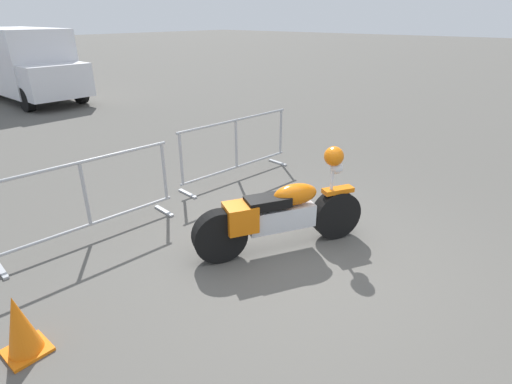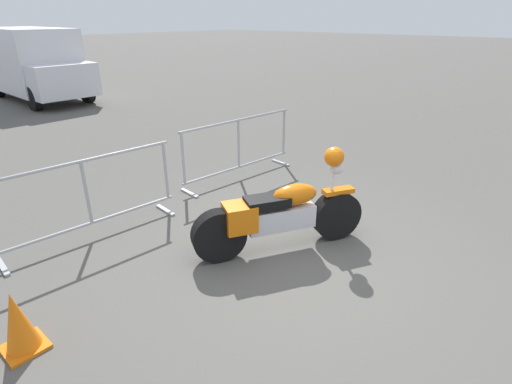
% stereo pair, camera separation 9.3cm
% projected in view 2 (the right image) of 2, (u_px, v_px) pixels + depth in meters
% --- Properties ---
extents(ground_plane, '(120.00, 120.00, 0.00)m').
position_uv_depth(ground_plane, '(296.00, 261.00, 4.76)').
color(ground_plane, '#54514C').
extents(motorcycle, '(2.02, 1.23, 1.25)m').
position_uv_depth(motorcycle, '(281.00, 214.00, 4.85)').
color(motorcycle, black).
rests_on(motorcycle, ground).
extents(crowd_barrier_near, '(2.40, 0.66, 1.07)m').
position_uv_depth(crowd_barrier_near, '(87.00, 198.00, 5.08)').
color(crowd_barrier_near, '#9EA0A5').
rests_on(crowd_barrier_near, ground).
extents(crowd_barrier_far, '(2.40, 0.66, 1.07)m').
position_uv_depth(crowd_barrier_far, '(239.00, 148.00, 7.01)').
color(crowd_barrier_far, '#9EA0A5').
rests_on(crowd_barrier_far, ground).
extents(delivery_van, '(2.08, 5.04, 2.31)m').
position_uv_depth(delivery_van, '(33.00, 62.00, 13.51)').
color(delivery_van, silver).
rests_on(delivery_van, ground).
extents(pedestrian, '(0.48, 0.48, 1.69)m').
position_uv_depth(pedestrian, '(77.00, 65.00, 15.47)').
color(pedestrian, '#262838').
rests_on(pedestrian, ground).
extents(planter_island, '(4.03, 4.03, 1.04)m').
position_uv_depth(planter_island, '(17.00, 74.00, 17.76)').
color(planter_island, '#ADA89E').
rests_on(planter_island, ground).
extents(traffic_cone, '(0.34, 0.34, 0.59)m').
position_uv_depth(traffic_cone, '(18.00, 323.00, 3.40)').
color(traffic_cone, orange).
rests_on(traffic_cone, ground).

